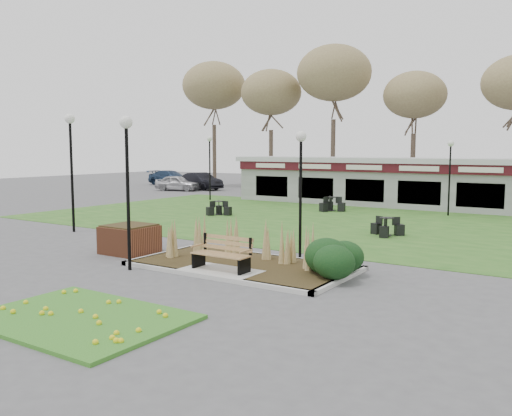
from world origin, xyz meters
The scene contains 19 objects.
ground centered at (0.00, 0.00, 0.00)m, with size 100.00×100.00×0.00m, color #515154.
lawn centered at (0.00, 12.00, 0.01)m, with size 34.00×16.00×0.02m, color #295F1E.
flower_bed centered at (0.00, -4.60, 0.07)m, with size 4.20×3.00×0.16m.
planting_bed centered at (1.27, 1.35, 0.37)m, with size 6.75×3.40×1.27m.
park_bench centered at (0.00, 0.25, 0.59)m, with size 1.70×0.66×0.93m.
brick_planter centered at (-4.40, 1.00, 0.48)m, with size 1.50×1.50×0.95m.
food_pavilion centered at (0.00, 19.96, 1.48)m, with size 24.60×3.40×2.90m.
tree_backdrop centered at (0.00, 28.00, 8.36)m, with size 47.24×5.24×10.36m.
lamp_post_near_left centered at (-2.53, -0.80, 3.18)m, with size 0.36×0.36×4.36m.
lamp_post_mid_left centered at (-9.75, 2.98, 3.54)m, with size 0.40×0.40×4.86m.
lamp_post_mid_right centered at (0.81, 3.20, 2.91)m, with size 0.33×0.33×3.99m.
lamp_post_far_right centered at (1.98, 17.00, 2.82)m, with size 0.32×0.32×3.87m.
lamp_post_far_left centered at (-13.50, 17.00, 3.11)m, with size 0.35×0.35×4.27m.
bistro_set_a centered at (-3.92, 15.57, 0.28)m, with size 1.36×1.46×0.78m.
bistro_set_b centered at (-8.08, 10.80, 0.26)m, with size 1.24×1.34×0.72m.
bistro_set_c centered at (1.55, 9.01, 0.26)m, with size 1.34×1.28×0.72m.
car_silver centered at (-20.79, 22.02, 0.63)m, with size 1.49×3.70×1.26m, color #B2B1B6.
car_black centered at (-20.00, 24.08, 0.71)m, with size 1.51×4.32×1.42m, color black.
car_blue centered at (-26.00, 27.00, 0.69)m, with size 1.92×4.73×1.37m, color navy.
Camera 1 is at (8.78, -11.55, 3.46)m, focal length 38.00 mm.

